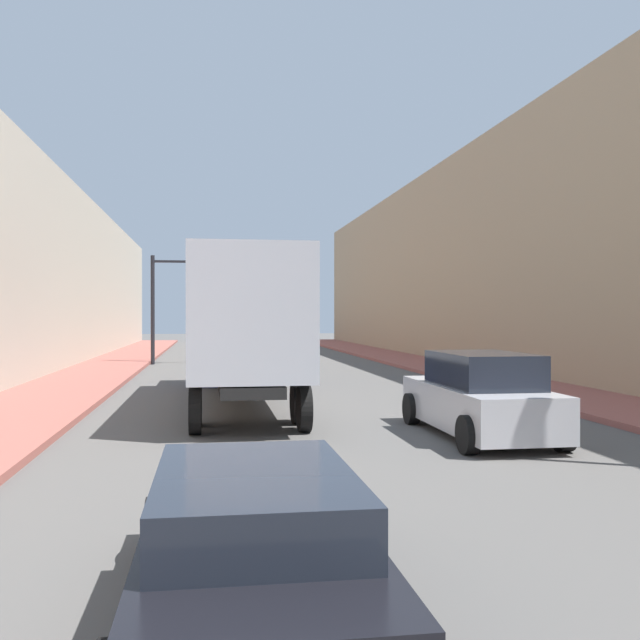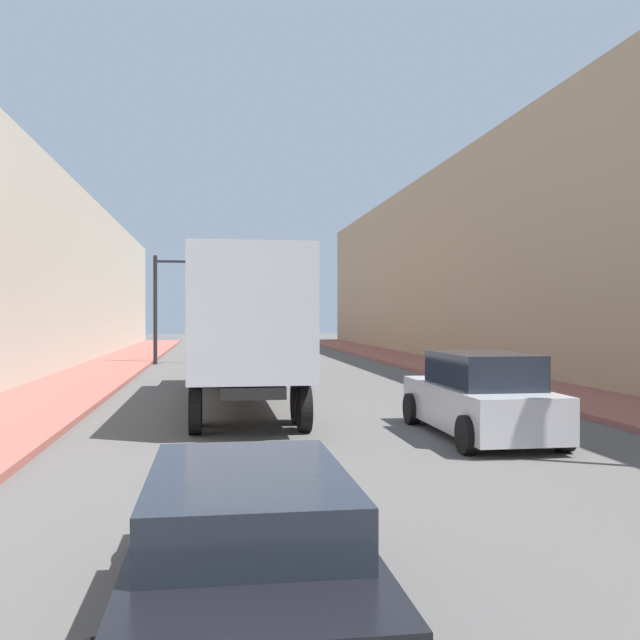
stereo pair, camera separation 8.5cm
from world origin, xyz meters
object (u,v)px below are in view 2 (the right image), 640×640
semi_truck (241,324)px  sedan_car (247,546)px  suv_car (479,397)px  traffic_signal_gantry (192,288)px

semi_truck → sedan_car: semi_truck is taller
semi_truck → suv_car: (4.60, -6.46, -1.44)m
semi_truck → sedan_car: (-0.50, -14.61, -1.62)m
suv_car → traffic_signal_gantry: size_ratio=0.68×
suv_car → semi_truck: bearing=125.5°
suv_car → sedan_car: bearing=-122.0°
sedan_car → suv_car: 9.61m
sedan_car → suv_car: (5.10, 8.15, 0.19)m
semi_truck → suv_car: 8.06m
suv_car → traffic_signal_gantry: (-6.44, 23.06, 3.08)m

